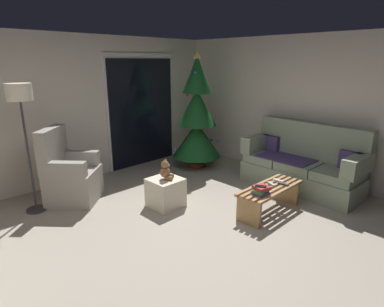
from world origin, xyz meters
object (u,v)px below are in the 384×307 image
at_px(remote_black, 262,187).
at_px(ottoman, 166,193).
at_px(teddy_bear_chestnut, 166,171).
at_px(book_stack, 261,190).
at_px(coffee_table, 270,195).
at_px(cell_phone, 261,186).
at_px(remote_silver, 271,184).
at_px(remote_white, 278,181).
at_px(armchair, 70,176).
at_px(remote_graphite, 283,184).
at_px(floor_lamp, 21,105).
at_px(christmas_tree, 197,119).
at_px(couch, 303,165).

xyz_separation_m(remote_black, ottoman, (-0.79, 1.11, -0.18)).
bearing_deg(teddy_bear_chestnut, book_stack, -63.99).
height_order(ottoman, teddy_bear_chestnut, teddy_bear_chestnut).
xyz_separation_m(coffee_table, cell_phone, (-0.33, -0.05, 0.24)).
distance_m(coffee_table, remote_silver, 0.16).
xyz_separation_m(coffee_table, ottoman, (-0.91, 1.17, -0.04)).
xyz_separation_m(remote_black, remote_white, (0.38, -0.02, 0.00)).
bearing_deg(teddy_bear_chestnut, remote_black, -54.58).
height_order(coffee_table, armchair, armchair).
height_order(remote_black, remote_white, same).
distance_m(remote_graphite, floor_lamp, 3.69).
height_order(remote_black, cell_phone, cell_phone).
bearing_deg(book_stack, cell_phone, -170.39).
relative_size(book_stack, floor_lamp, 0.13).
distance_m(armchair, floor_lamp, 1.22).
height_order(remote_graphite, armchair, armchair).
bearing_deg(christmas_tree, remote_silver, -106.95).
height_order(remote_silver, armchair, armchair).
height_order(couch, remote_black, couch).
xyz_separation_m(remote_graphite, teddy_bear_chestnut, (-1.10, 1.25, 0.15)).
bearing_deg(remote_silver, christmas_tree, -84.88).
distance_m(remote_white, christmas_tree, 2.23).
xyz_separation_m(remote_white, floor_lamp, (-2.58, 2.33, 1.11)).
distance_m(remote_black, book_stack, 0.23).
bearing_deg(cell_phone, floor_lamp, 100.04).
xyz_separation_m(couch, coffee_table, (-1.18, -0.12, -0.14)).
height_order(remote_silver, book_stack, book_stack).
distance_m(remote_black, cell_phone, 0.26).
bearing_deg(teddy_bear_chestnut, remote_silver, -49.14).
bearing_deg(ottoman, cell_phone, -64.58).
distance_m(remote_graphite, christmas_tree, 2.35).
xyz_separation_m(remote_silver, teddy_bear_chestnut, (-0.98, 1.13, 0.15)).
relative_size(remote_graphite, ottoman, 0.35).
relative_size(couch, cell_phone, 13.63).
distance_m(coffee_table, floor_lamp, 3.54).
height_order(remote_white, armchair, armchair).
xyz_separation_m(coffee_table, remote_white, (0.26, 0.03, 0.14)).
relative_size(remote_white, armchair, 0.14).
bearing_deg(remote_silver, floor_lamp, -22.23).
bearing_deg(remote_black, cell_phone, -112.13).
bearing_deg(remote_black, ottoman, 165.53).
relative_size(couch, floor_lamp, 1.10).
height_order(remote_silver, floor_lamp, floor_lamp).
height_order(remote_white, ottoman, ottoman).
relative_size(remote_black, remote_white, 1.00).
bearing_deg(remote_black, remote_white, 36.59).
relative_size(book_stack, christmas_tree, 0.10).
height_order(remote_silver, christmas_tree, christmas_tree).
height_order(cell_phone, floor_lamp, floor_lamp).
bearing_deg(remote_black, armchair, 166.76).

